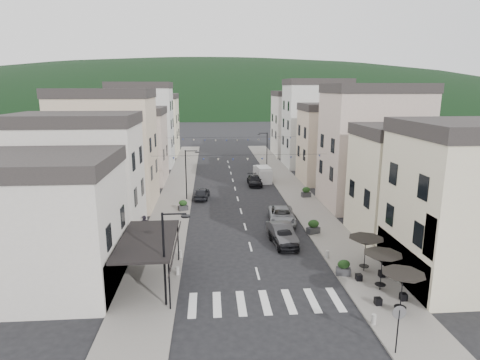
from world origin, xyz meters
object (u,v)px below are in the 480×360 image
object	(u,v)px
parked_car_c	(282,215)
pedestrian_b	(145,225)
parked_car_e	(202,193)
pedestrian_a	(156,237)
parked_car_b	(282,233)
parked_car_d	(255,181)
delivery_van	(262,174)
parked_car_a	(283,237)

from	to	relation	value
parked_car_c	pedestrian_b	bearing A→B (deg)	-163.33
parked_car_e	pedestrian_a	distance (m)	15.45
pedestrian_a	parked_car_b	bearing A→B (deg)	-11.50
parked_car_b	pedestrian_a	xyz separation A→B (m)	(-10.65, -0.43, 0.17)
parked_car_b	pedestrian_a	size ratio (longest dim) A/B	2.86
parked_car_b	parked_car_c	xyz separation A→B (m)	(0.89, 5.10, -0.05)
parked_car_d	pedestrian_a	world-z (taller)	pedestrian_a
delivery_van	pedestrian_b	xyz separation A→B (m)	(-13.41, -20.88, -0.07)
parked_car_e	parked_car_a	bearing A→B (deg)	120.78
pedestrian_a	delivery_van	bearing A→B (deg)	49.28
parked_car_c	delivery_van	bearing A→B (deg)	93.39
parked_car_c	pedestrian_b	xyz separation A→B (m)	(-12.89, -2.66, 0.26)
parked_car_c	pedestrian_a	size ratio (longest dim) A/B	3.17
parked_car_a	parked_car_d	bearing A→B (deg)	83.80
parked_car_c	parked_car_b	bearing A→B (deg)	-94.95
parked_car_e	pedestrian_b	world-z (taller)	pedestrian_b
parked_car_b	parked_car_c	size ratio (longest dim) A/B	0.90
pedestrian_b	parked_car_a	bearing A→B (deg)	12.06
parked_car_a	delivery_van	size ratio (longest dim) A/B	0.93
pedestrian_b	pedestrian_a	bearing A→B (deg)	-38.07
delivery_van	pedestrian_a	bearing A→B (deg)	-121.94
parked_car_b	parked_car_c	bearing A→B (deg)	74.23
parked_car_b	delivery_van	xyz separation A→B (m)	(1.41, 23.31, 0.27)
parked_car_a	pedestrian_a	distance (m)	10.65
parked_car_c	delivery_van	xyz separation A→B (m)	(0.51, 18.21, 0.33)
pedestrian_a	pedestrian_b	distance (m)	3.17
pedestrian_a	pedestrian_b	xyz separation A→B (m)	(-1.35, 2.86, 0.04)
parked_car_c	delivery_van	size ratio (longest dim) A/B	1.14
parked_car_c	parked_car_e	xyz separation A→B (m)	(-8.00, 9.50, -0.06)
pedestrian_a	parked_car_d	bearing A→B (deg)	49.78
parked_car_b	parked_car_d	world-z (taller)	parked_car_b
parked_car_a	parked_car_b	xyz separation A→B (m)	(0.00, 0.69, 0.06)
parked_car_d	parked_car_a	bearing A→B (deg)	-89.82
parked_car_a	parked_car_c	distance (m)	5.85
parked_car_c	pedestrian_b	distance (m)	13.17
pedestrian_b	parked_car_d	bearing A→B (deg)	83.77
parked_car_a	parked_car_d	distance (m)	21.69
pedestrian_a	parked_car_a	bearing A→B (deg)	-15.19
parked_car_d	parked_car_e	distance (m)	9.56
parked_car_a	pedestrian_a	size ratio (longest dim) A/B	2.57
parked_car_c	parked_car_e	bearing A→B (deg)	135.09
parked_car_b	parked_car_d	bearing A→B (deg)	84.18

